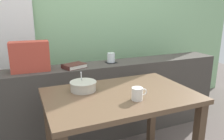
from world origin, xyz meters
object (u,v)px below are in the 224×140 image
ceramic_mug (138,94)px  breakfast_table (120,108)px  coaster_square (111,62)px  juice_glass (111,58)px  closed_book (74,66)px  soup_bowl (83,86)px  throw_pillow (30,57)px

ceramic_mug → breakfast_table: bearing=110.5°
coaster_square → ceramic_mug: size_ratio=0.88×
breakfast_table → coaster_square: 0.72m
juice_glass → breakfast_table: bearing=-107.4°
closed_book → coaster_square: bearing=8.3°
juice_glass → soup_bowl: (-0.44, -0.50, -0.08)m
breakfast_table → juice_glass: (0.21, 0.66, 0.23)m
juice_glass → ceramic_mug: juice_glass is taller
coaster_square → soup_bowl: 0.67m
throw_pillow → soup_bowl: (0.33, -0.48, -0.16)m
juice_glass → closed_book: 0.40m
soup_bowl → ceramic_mug: soup_bowl is taller
breakfast_table → throw_pillow: bearing=131.0°
breakfast_table → coaster_square: bearing=72.6°
juice_glass → ceramic_mug: 0.83m
breakfast_table → throw_pillow: 0.91m
breakfast_table → ceramic_mug: bearing=-69.5°
throw_pillow → soup_bowl: 0.61m
closed_book → ceramic_mug: size_ratio=2.07×
closed_book → juice_glass: bearing=8.3°
coaster_square → throw_pillow: 0.78m
coaster_square → closed_book: (-0.39, -0.06, 0.02)m
closed_book → soup_bowl: soup_bowl is taller
breakfast_table → ceramic_mug: (0.06, -0.15, 0.16)m
breakfast_table → juice_glass: 0.73m
closed_book → breakfast_table: bearing=-72.8°
coaster_square → closed_book: 0.40m
closed_book → throw_pillow: 0.39m
closed_book → ceramic_mug: (0.24, -0.75, -0.04)m
coaster_square → ceramic_mug: (-0.15, -0.81, -0.02)m
breakfast_table → closed_book: size_ratio=4.56×
ceramic_mug → throw_pillow: bearing=127.8°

